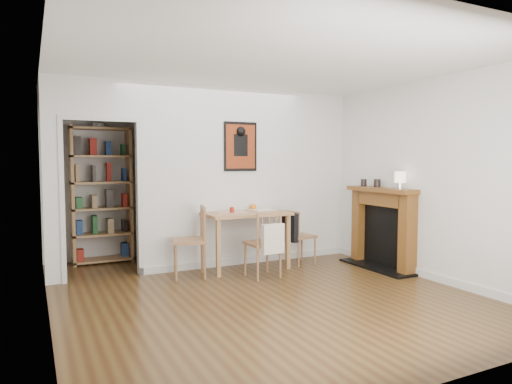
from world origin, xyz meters
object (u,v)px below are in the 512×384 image
mantel_lamp (400,178)px  bookshelf (102,196)px  ceramic_jar_a (377,183)px  chair_right (299,236)px  orange_fruit (253,207)px  chair_front (263,244)px  red_glass (232,210)px  fireplace (383,225)px  ceramic_jar_b (364,183)px  dining_table (245,219)px  chair_left (189,241)px  notebook (262,210)px

mantel_lamp → bookshelf: bearing=144.6°
mantel_lamp → ceramic_jar_a: size_ratio=2.06×
chair_right → orange_fruit: size_ratio=9.14×
chair_front → orange_fruit: (0.22, 0.74, 0.41)m
red_glass → orange_fruit: orange_fruit is taller
fireplace → ceramic_jar_b: bearing=100.6°
dining_table → red_glass: size_ratio=14.40×
bookshelf → dining_table: bearing=-36.2°
bookshelf → fireplace: 4.19m
red_glass → ceramic_jar_b: ceramic_jar_b is taller
chair_left → notebook: (1.18, 0.17, 0.35)m
chair_right → bookshelf: (-2.63, 1.41, 0.60)m
chair_right → fireplace: size_ratio=0.65×
ceramic_jar_a → ceramic_jar_b: (-0.06, 0.23, -0.00)m
chair_left → orange_fruit: 1.19m
orange_fruit → notebook: 0.16m
chair_front → ceramic_jar_a: size_ratio=7.58×
dining_table → ceramic_jar_b: size_ratio=11.03×
red_glass → notebook: bearing=10.8°
chair_left → dining_table: bearing=8.0°
red_glass → chair_left: bearing=-174.3°
chair_right → mantel_lamp: size_ratio=3.37×
fireplace → notebook: (-1.49, 0.89, 0.21)m
orange_fruit → ceramic_jar_b: size_ratio=0.81×
notebook → bookshelf: bearing=148.9°
mantel_lamp → ceramic_jar_b: size_ratio=2.21×
chair_front → bookshelf: bookshelf is taller
chair_right → bookshelf: size_ratio=0.39×
chair_left → notebook: 1.24m
ceramic_jar_a → mantel_lamp: bearing=-93.6°
chair_right → chair_front: bearing=-151.4°
mantel_lamp → ceramic_jar_b: (-0.03, 0.72, -0.09)m
notebook → fireplace: bearing=-30.9°
bookshelf → red_glass: bookshelf is taller
chair_left → fireplace: 2.77m
chair_front → ceramic_jar_a: (1.79, -0.15, 0.77)m
chair_right → ceramic_jar_a: (0.94, -0.61, 0.80)m
dining_table → fireplace: size_ratio=0.96×
fireplace → mantel_lamp: (-0.04, -0.36, 0.69)m
chair_front → chair_left: bearing=152.7°
bookshelf → ceramic_jar_b: size_ratio=19.03×
bookshelf → fireplace: (3.58, -2.15, -0.40)m
dining_table → chair_left: size_ratio=1.26×
chair_front → bookshelf: bearing=133.5°
orange_fruit → notebook: orange_fruit is taller
fireplace → orange_fruit: bearing=147.1°
chair_front → red_glass: 0.70m
bookshelf → chair_left: bearing=-57.5°
chair_left → ceramic_jar_a: 2.83m
bookshelf → orange_fruit: size_ratio=23.38×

